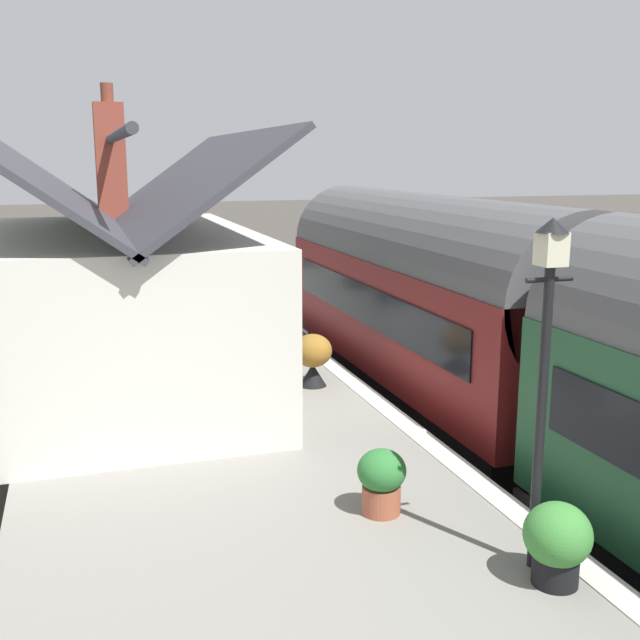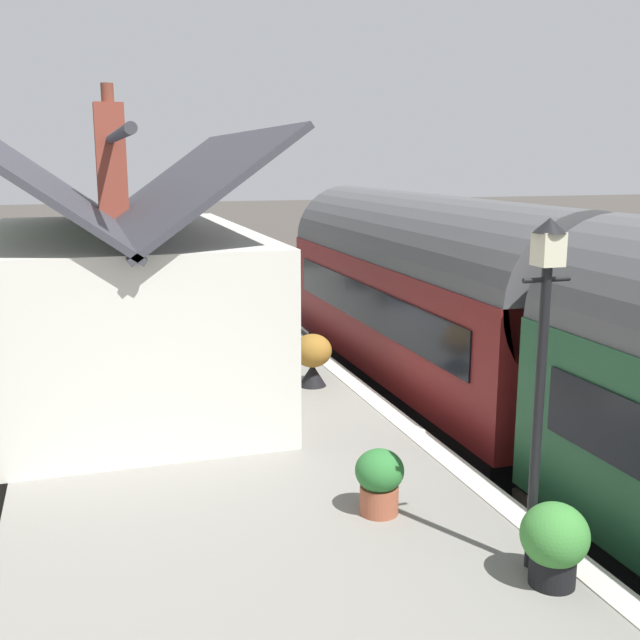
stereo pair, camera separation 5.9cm
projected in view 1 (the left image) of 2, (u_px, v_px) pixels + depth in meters
The scene contains 13 objects.
ground_plane at pixel (436, 444), 13.65m from camera, with size 160.00×160.00×0.00m, color #423D38.
platform at pixel (216, 444), 12.38m from camera, with size 32.00×5.93×0.94m, color gray.
platform_edge_coping at pixel (376, 400), 13.11m from camera, with size 32.00×0.36×0.02m, color beige.
rail_near at pixel (515, 431), 14.12m from camera, with size 52.00×0.08×0.14m, color gray.
rail_far at pixel (445, 439), 13.69m from camera, with size 52.00×0.08×0.14m, color gray.
train at pixel (589, 360), 10.78m from camera, with size 21.01×2.73×4.32m.
station_building at pixel (124, 305), 13.37m from camera, with size 7.84×4.62×5.48m.
bench_mid_platform at pixel (182, 300), 19.81m from camera, with size 1.40×0.44×0.88m.
bench_platform_end at pixel (166, 283), 22.54m from camera, with size 1.41×0.46×0.88m.
planter_edge_far at pixel (313, 357), 13.84m from camera, with size 0.71×0.71×0.97m.
planter_bench_left at pixel (557, 541), 7.36m from camera, with size 0.66×0.66×0.83m.
planter_under_sign at pixel (382, 479), 8.85m from camera, with size 0.57×0.57×0.78m.
lamp_post_platform at pixel (546, 329), 7.27m from camera, with size 0.32×0.50×3.54m.
Camera 1 is at (-11.65, 5.90, 5.01)m, focal length 42.77 mm.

